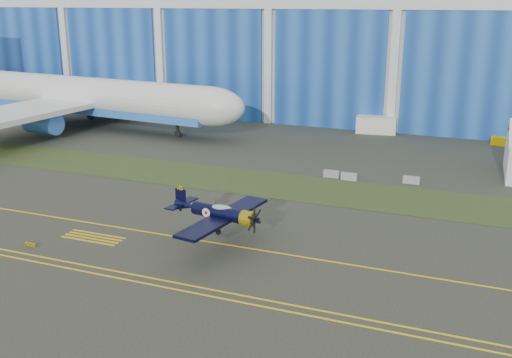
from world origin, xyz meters
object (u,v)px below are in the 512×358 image
at_px(warbird, 219,212).
at_px(jetliner, 80,55).
at_px(shipping_container, 376,125).
at_px(tug, 499,141).

relative_size(warbird, jetliner, 0.17).
bearing_deg(warbird, shipping_container, 94.39).
bearing_deg(shipping_container, warbird, -101.88).
relative_size(jetliner, shipping_container, 11.65).
relative_size(warbird, shipping_container, 2.03).
xyz_separation_m(jetliner, shipping_container, (48.91, 13.30, -10.92)).
height_order(warbird, jetliner, jetliner).
bearing_deg(tug, warbird, -103.96).
height_order(warbird, tug, warbird).
distance_m(shipping_container, tug, 19.36).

